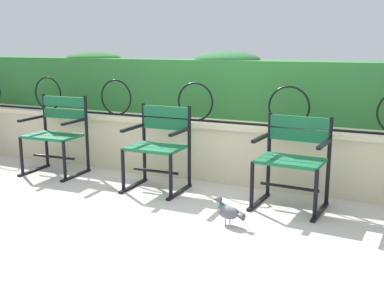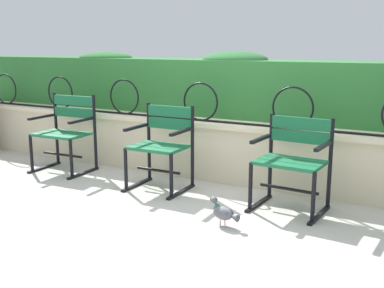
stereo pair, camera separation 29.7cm
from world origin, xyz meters
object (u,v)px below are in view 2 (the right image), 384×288
at_px(park_chair_centre_right, 293,159).
at_px(pigeon_near_chairs, 223,213).
at_px(park_chair_leftmost, 66,131).
at_px(park_chair_centre_left, 162,144).

distance_m(park_chair_centre_right, pigeon_near_chairs, 0.84).
bearing_deg(park_chair_leftmost, park_chair_centre_right, -0.38).
bearing_deg(pigeon_near_chairs, park_chair_centre_left, 146.97).
xyz_separation_m(park_chair_centre_right, pigeon_near_chairs, (-0.36, -0.68, -0.34)).
bearing_deg(pigeon_near_chairs, park_chair_leftmost, 163.44).
distance_m(park_chair_leftmost, park_chair_centre_left, 1.35).
height_order(park_chair_centre_right, pigeon_near_chairs, park_chair_centre_right).
distance_m(park_chair_leftmost, park_chair_centre_right, 2.71).
xyz_separation_m(park_chair_leftmost, park_chair_centre_left, (1.35, -0.05, -0.01)).
relative_size(park_chair_centre_right, pigeon_near_chairs, 2.84).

